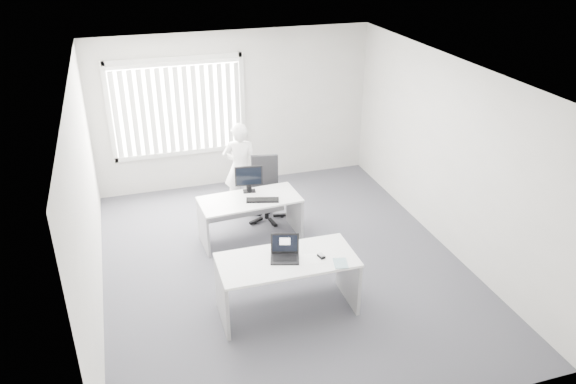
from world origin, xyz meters
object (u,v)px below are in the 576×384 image
object	(u,v)px
person	(240,168)
desk_near	(287,274)
desk_far	(250,210)
laptop	(285,250)
office_chair	(266,199)
monitor	(249,179)

from	to	relation	value
person	desk_near	bearing A→B (deg)	103.40
desk_near	desk_far	size ratio (longest dim) A/B	1.09
person	laptop	distance (m)	2.85
desk_far	laptop	size ratio (longest dim) A/B	4.48
office_chair	person	distance (m)	0.67
desk_near	office_chair	xyz separation A→B (m)	(0.40, 2.47, -0.23)
desk_far	office_chair	bearing A→B (deg)	51.15
desk_far	person	bearing A→B (deg)	81.25
desk_near	office_chair	bearing A→B (deg)	81.30
person	monitor	world-z (taller)	person
person	laptop	xyz separation A→B (m)	(-0.10, -2.85, 0.13)
desk_far	monitor	distance (m)	0.47
desk_far	office_chair	size ratio (longest dim) A/B	1.49
monitor	desk_near	bearing A→B (deg)	-83.33
office_chair	person	size ratio (longest dim) A/B	0.67
monitor	office_chair	bearing A→B (deg)	51.89
office_chair	monitor	size ratio (longest dim) A/B	2.46
desk_near	laptop	distance (m)	0.35
office_chair	laptop	distance (m)	2.58
desk_far	person	size ratio (longest dim) A/B	1.00
desk_far	laptop	xyz separation A→B (m)	(-0.02, -1.89, 0.41)
laptop	monitor	size ratio (longest dim) A/B	0.82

